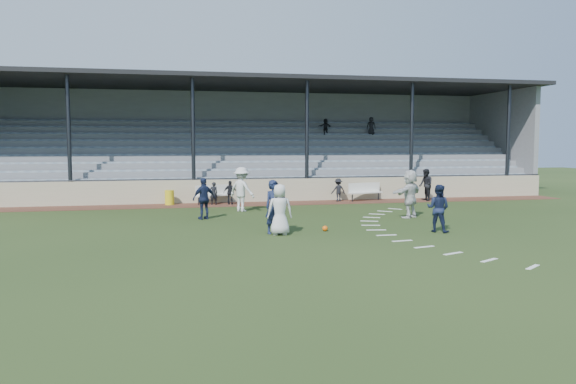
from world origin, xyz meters
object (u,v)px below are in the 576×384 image
at_px(player_white_lead, 280,209).
at_px(official, 426,185).
at_px(bench_right, 365,190).
at_px(trash_bin, 170,197).
at_px(football, 325,228).
at_px(player_navy_lead, 274,207).
at_px(bench_left, 214,193).

distance_m(player_white_lead, official, 13.49).
relative_size(bench_right, trash_bin, 2.79).
relative_size(trash_bin, player_white_lead, 0.42).
height_order(trash_bin, official, official).
relative_size(football, player_navy_lead, 0.11).
relative_size(player_navy_lead, official, 1.08).
distance_m(bench_right, football, 10.76).
distance_m(bench_right, player_white_lead, 12.00).
bearing_deg(player_white_lead, bench_right, -119.10).
bearing_deg(official, bench_right, -100.40).
bearing_deg(bench_right, bench_left, 163.56).
xyz_separation_m(player_white_lead, official, (9.80, 9.27, 0.01)).
distance_m(football, player_navy_lead, 2.03).
bearing_deg(trash_bin, bench_left, 1.08).
bearing_deg(official, player_navy_lead, -45.44).
xyz_separation_m(bench_right, football, (-4.93, -9.55, -0.49)).
xyz_separation_m(bench_left, football, (3.11, -9.67, -0.49)).
bearing_deg(player_white_lead, football, -160.97).
bearing_deg(bench_right, player_navy_lead, -140.56).
relative_size(trash_bin, player_navy_lead, 0.40).
xyz_separation_m(bench_left, player_navy_lead, (1.26, -9.81, 0.34)).
xyz_separation_m(football, player_navy_lead, (-1.85, -0.14, 0.82)).
bearing_deg(player_navy_lead, bench_right, 38.30).
xyz_separation_m(bench_left, bench_right, (8.04, -0.12, 0.00)).
height_order(bench_left, player_white_lead, player_white_lead).
relative_size(bench_left, player_navy_lead, 1.09).
bearing_deg(football, official, 47.46).
xyz_separation_m(bench_right, player_white_lead, (-6.64, -9.99, 0.28)).
distance_m(bench_right, trash_bin, 10.24).
height_order(trash_bin, player_navy_lead, player_navy_lead).
distance_m(trash_bin, official, 13.44).
height_order(player_white_lead, official, same).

